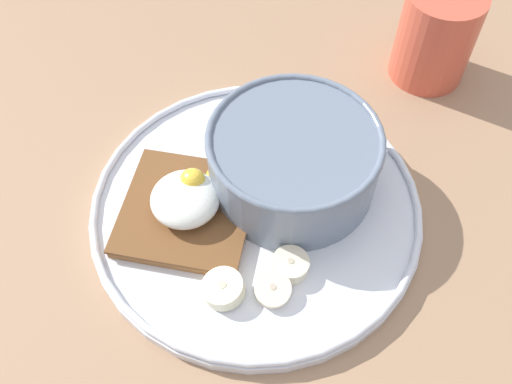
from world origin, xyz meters
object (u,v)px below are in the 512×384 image
oatmeal_bowl (293,160)px  banana_slice_left (267,290)px  toast_slice (187,206)px  poached_egg (186,193)px  coffee_mug (436,35)px  banana_slice_front (223,289)px  banana_slice_back (290,265)px

oatmeal_bowl → banana_slice_left: oatmeal_bowl is taller
oatmeal_bowl → banana_slice_left: (-10.14, 3.89, -2.34)cm
toast_slice → banana_slice_left: size_ratio=3.92×
poached_egg → coffee_mug: size_ratio=0.74×
banana_slice_front → coffee_mug: bearing=-47.1°
banana_slice_left → coffee_mug: 30.30cm
toast_slice → banana_slice_back: bearing=-132.1°
poached_egg → banana_slice_left: 10.20cm
oatmeal_bowl → coffee_mug: bearing=-53.2°
poached_egg → banana_slice_left: bearing=-149.1°
toast_slice → banana_slice_front: 8.15cm
banana_slice_front → banana_slice_left: bearing=-101.0°
banana_slice_front → banana_slice_left: banana_slice_front is taller
poached_egg → banana_slice_back: bearing=-133.0°
banana_slice_front → coffee_mug: size_ratio=0.43×
poached_egg → banana_slice_front: poached_egg is taller
banana_slice_left → banana_slice_back: (1.82, -2.15, 0.03)cm
toast_slice → banana_slice_front: bearing=-165.4°
banana_slice_left → coffee_mug: coffee_mug is taller
toast_slice → coffee_mug: size_ratio=1.45×
poached_egg → oatmeal_bowl: bearing=-80.5°
oatmeal_bowl → coffee_mug: 20.40cm
toast_slice → coffee_mug: bearing=-61.5°
banana_slice_front → toast_slice: bearing=14.6°
poached_egg → toast_slice: bearing=135.4°
oatmeal_bowl → toast_slice: oatmeal_bowl is taller
poached_egg → banana_slice_back: poached_egg is taller
toast_slice → banana_slice_left: 10.01cm
banana_slice_front → banana_slice_back: banana_slice_front is taller
toast_slice → banana_slice_back: size_ratio=4.51×
toast_slice → poached_egg: 1.74cm
toast_slice → banana_slice_back: (-6.69, -7.42, 0.04)cm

